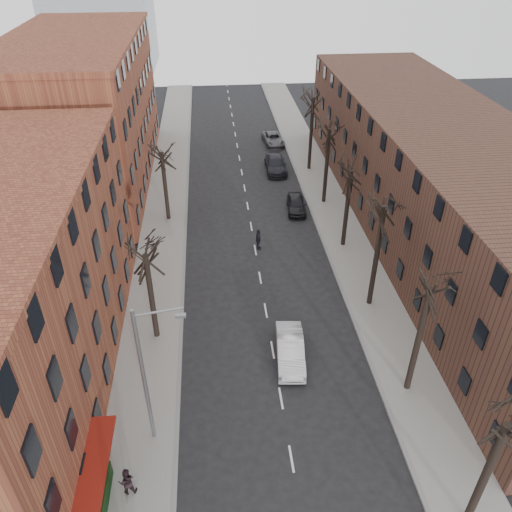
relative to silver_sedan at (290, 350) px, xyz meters
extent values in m
cube|color=gray|center=(-9.00, 19.88, -0.72)|extent=(4.00, 90.00, 0.15)
cube|color=gray|center=(7.00, 19.88, -0.72)|extent=(4.00, 90.00, 0.15)
cube|color=brown|center=(-17.00, 28.88, 6.21)|extent=(12.00, 28.00, 14.00)
cube|color=#4A2E22|center=(15.00, 14.88, 4.21)|extent=(12.00, 50.00, 10.00)
cylinder|color=slate|center=(-8.20, -5.12, 3.71)|extent=(0.20, 0.20, 9.00)
cylinder|color=slate|center=(-7.10, -5.12, 8.01)|extent=(2.39, 0.12, 0.46)
cube|color=slate|center=(-6.10, -5.12, 7.71)|extent=(0.50, 0.22, 0.14)
imported|color=silver|center=(0.00, 0.00, 0.00)|extent=(2.08, 4.93, 1.58)
imported|color=black|center=(3.58, 19.45, -0.08)|extent=(2.01, 4.31, 1.43)
imported|color=black|center=(2.80, 28.90, 0.00)|extent=(2.30, 5.46, 1.57)
imported|color=#57585E|center=(3.55, 37.03, -0.13)|extent=(2.64, 4.93, 1.32)
imported|color=black|center=(-9.19, -8.20, 0.19)|extent=(0.87, 0.71, 1.66)
imported|color=black|center=(-0.72, 13.03, 0.17)|extent=(0.56, 1.16, 1.93)
camera|label=1|loc=(-4.34, -22.54, 22.50)|focal=35.00mm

